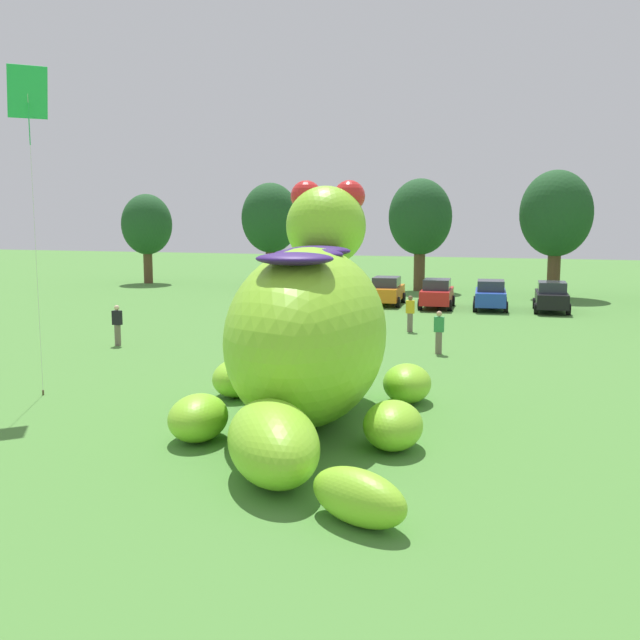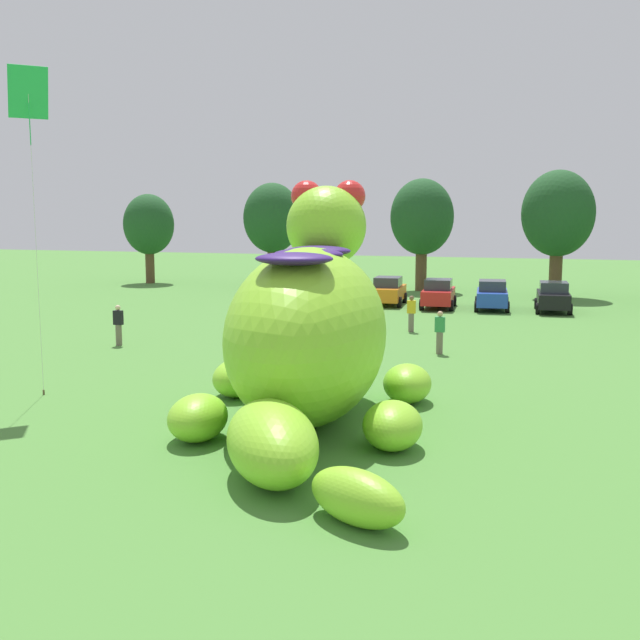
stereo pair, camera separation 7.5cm
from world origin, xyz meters
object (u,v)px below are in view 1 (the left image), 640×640
object	(u,v)px
car_yellow	(287,288)
car_black	(552,297)
car_red	(437,294)
spectator_by_cars	(249,318)
spectator_near_inflatable	(410,314)
spectator_mid_field	(439,333)
tethered_flying_kite	(28,98)
car_green	(326,290)
car_blue	(490,295)
spectator_far_side	(117,325)
car_orange	(387,291)
giant_inflatable_creature	(309,332)

from	to	relation	value
car_yellow	car_black	size ratio (longest dim) A/B	1.00
car_red	spectator_by_cars	size ratio (longest dim) A/B	2.47
car_yellow	spectator_near_inflatable	bearing A→B (deg)	-45.69
car_red	car_black	xyz separation A→B (m)	(6.47, 0.24, 0.00)
spectator_near_inflatable	spectator_mid_field	bearing A→B (deg)	-67.54
car_red	tethered_flying_kite	xyz separation A→B (m)	(-7.96, -25.37, 7.94)
car_green	car_red	xyz separation A→B (m)	(6.82, 0.16, 0.00)
car_red	car_blue	world-z (taller)	same
car_green	tethered_flying_kite	bearing A→B (deg)	-92.60
car_black	spectator_far_side	xyz separation A→B (m)	(-17.18, -17.24, -0.01)
car_orange	car_blue	bearing A→B (deg)	-4.31
car_black	spectator_far_side	world-z (taller)	car_black
car_blue	spectator_mid_field	world-z (taller)	car_blue
giant_inflatable_creature	car_green	distance (m)	26.47
car_black	tethered_flying_kite	distance (m)	30.45
car_black	car_green	bearing A→B (deg)	-178.27
car_black	spectator_by_cars	distance (m)	18.53
car_yellow	car_black	bearing A→B (deg)	-1.50
spectator_far_side	giant_inflatable_creature	bearing A→B (deg)	-36.79
car_green	car_blue	world-z (taller)	same
giant_inflatable_creature	car_red	world-z (taller)	giant_inflatable_creature
giant_inflatable_creature	car_black	distance (m)	26.44
spectator_far_side	tethered_flying_kite	size ratio (longest dim) A/B	0.18
spectator_near_inflatable	spectator_far_side	distance (m)	13.28
car_green	car_black	size ratio (longest dim) A/B	0.98
car_blue	car_green	bearing A→B (deg)	-177.99
car_black	spectator_far_side	bearing A→B (deg)	-134.89
car_green	car_blue	xyz separation A→B (m)	(9.90, 0.35, 0.00)
giant_inflatable_creature	spectator_by_cars	bearing A→B (deg)	119.58
spectator_far_side	spectator_by_cars	bearing A→B (deg)	41.75
giant_inflatable_creature	spectator_far_side	xyz separation A→B (m)	(-11.38, 8.51, -1.53)
spectator_far_side	car_yellow	bearing A→B (deg)	86.65
spectator_mid_field	spectator_by_cars	size ratio (longest dim) A/B	1.00
car_orange	spectator_by_cars	xyz separation A→B (m)	(-3.19, -13.78, -0.01)
tethered_flying_kite	car_red	bearing A→B (deg)	72.58
spectator_mid_field	car_red	bearing A→B (deg)	99.39
car_green	spectator_mid_field	size ratio (longest dim) A/B	2.42
spectator_near_inflatable	car_green	bearing A→B (deg)	127.12
giant_inflatable_creature	tethered_flying_kite	size ratio (longest dim) A/B	1.26
car_red	car_orange	bearing A→B (deg)	168.34
car_red	spectator_by_cars	world-z (taller)	car_red
car_yellow	car_blue	xyz separation A→B (m)	(12.75, -0.48, 0.00)
car_orange	car_blue	world-z (taller)	same
car_green	tethered_flying_kite	distance (m)	26.46
spectator_by_cars	spectator_near_inflatable	bearing A→B (deg)	28.49
car_red	car_yellow	bearing A→B (deg)	176.10
car_orange	car_red	size ratio (longest dim) A/B	1.00
giant_inflatable_creature	car_orange	bearing A→B (deg)	98.34
car_yellow	spectator_mid_field	world-z (taller)	car_yellow
spectator_mid_field	spectator_by_cars	distance (m)	8.97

